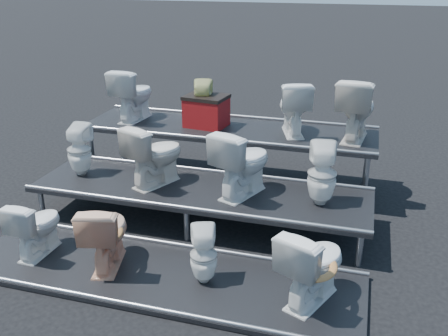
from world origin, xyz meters
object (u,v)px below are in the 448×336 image
(toilet_0, at_px, (36,226))
(toilet_2, at_px, (204,255))
(toilet_8, at_px, (133,94))
(red_crate, at_px, (206,112))
(toilet_3, at_px, (313,264))
(toilet_6, at_px, (243,162))
(toilet_1, at_px, (106,233))
(toilet_10, at_px, (293,107))
(toilet_4, at_px, (79,150))
(toilet_11, at_px, (356,109))
(toilet_5, at_px, (155,154))
(toilet_9, at_px, (203,103))
(toilet_7, at_px, (322,174))

(toilet_0, relative_size, toilet_2, 1.10)
(toilet_8, xyz_separation_m, red_crate, (1.15, -0.01, -0.19))
(toilet_3, bearing_deg, toilet_0, 23.34)
(toilet_0, xyz_separation_m, toilet_6, (1.99, 1.30, 0.48))
(toilet_0, relative_size, toilet_1, 0.89)
(toilet_3, relative_size, toilet_10, 1.05)
(toilet_2, xyz_separation_m, toilet_4, (-2.14, 1.30, 0.44))
(toilet_11, bearing_deg, toilet_6, 53.69)
(toilet_4, distance_m, toilet_10, 2.93)
(toilet_3, bearing_deg, toilet_6, -28.73)
(toilet_1, relative_size, toilet_5, 0.95)
(toilet_3, relative_size, toilet_6, 0.95)
(toilet_4, height_order, toilet_9, toilet_9)
(toilet_2, distance_m, red_crate, 2.81)
(toilet_6, height_order, toilet_8, toilet_8)
(toilet_1, relative_size, toilet_8, 0.97)
(toilet_2, bearing_deg, red_crate, -92.11)
(toilet_3, height_order, toilet_9, toilet_9)
(toilet_8, relative_size, toilet_11, 0.93)
(toilet_6, bearing_deg, toilet_2, 108.83)
(toilet_11, bearing_deg, toilet_7, 84.67)
(toilet_4, height_order, toilet_6, toilet_6)
(toilet_2, bearing_deg, toilet_8, -72.42)
(toilet_0, distance_m, toilet_5, 1.63)
(toilet_11, bearing_deg, toilet_0, 45.79)
(toilet_3, bearing_deg, toilet_1, 23.34)
(toilet_6, bearing_deg, toilet_4, 21.55)
(toilet_4, xyz_separation_m, toilet_9, (1.27, 1.30, 0.39))
(toilet_2, bearing_deg, toilet_10, -119.20)
(toilet_5, bearing_deg, toilet_6, -156.19)
(toilet_10, bearing_deg, toilet_11, 162.52)
(toilet_1, xyz_separation_m, toilet_9, (0.21, 2.60, 0.76))
(toilet_1, height_order, toilet_3, toilet_3)
(toilet_6, relative_size, red_crate, 1.47)
(red_crate, bearing_deg, toilet_0, -105.94)
(toilet_10, bearing_deg, toilet_6, 56.09)
(toilet_2, distance_m, toilet_7, 1.70)
(toilet_7, relative_size, toilet_10, 0.98)
(toilet_6, bearing_deg, toilet_7, -158.45)
(toilet_5, distance_m, toilet_8, 1.63)
(toilet_7, relative_size, toilet_8, 0.94)
(toilet_0, bearing_deg, toilet_1, -178.26)
(red_crate, bearing_deg, toilet_11, 7.64)
(toilet_2, distance_m, toilet_3, 1.08)
(toilet_2, xyz_separation_m, toilet_9, (-0.87, 2.60, 0.83))
(toilet_0, bearing_deg, toilet_10, -130.69)
(toilet_0, xyz_separation_m, toilet_4, (-0.21, 1.30, 0.41))
(toilet_3, relative_size, toilet_8, 1.01)
(toilet_0, height_order, toilet_2, toilet_0)
(toilet_0, xyz_separation_m, toilet_11, (3.21, 2.60, 0.89))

